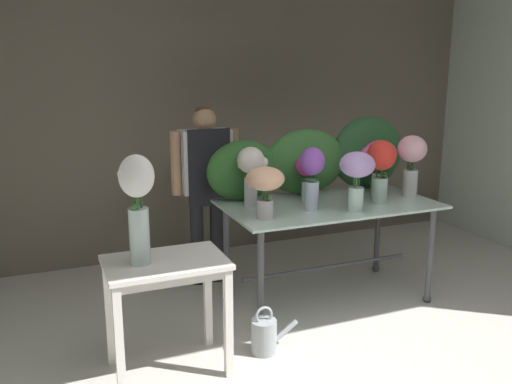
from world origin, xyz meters
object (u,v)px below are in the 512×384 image
(side_table_white, at_px, (166,277))
(vase_peach_dahlias, at_px, (265,184))
(vase_lilac_tulips, at_px, (357,172))
(display_table_glass, at_px, (328,218))
(vase_ivory_roses, at_px, (251,169))
(vase_fuchsia_snapdragons, at_px, (379,160))
(vase_white_roses_tall, at_px, (137,201))
(watering_can, at_px, (265,335))
(vase_violet_ranunculus, at_px, (312,174))
(vase_scarlet_hydrangea, at_px, (381,164))
(vase_blush_peonies, at_px, (412,159))
(vase_magenta_lilies, at_px, (309,172))
(florist, at_px, (206,176))

(side_table_white, bearing_deg, vase_peach_dahlias, 22.78)
(side_table_white, bearing_deg, vase_lilac_tulips, 9.65)
(display_table_glass, height_order, vase_ivory_roses, vase_ivory_roses)
(display_table_glass, xyz_separation_m, vase_fuchsia_snapdragons, (0.51, 0.06, 0.45))
(vase_white_roses_tall, distance_m, watering_can, 1.32)
(vase_violet_ranunculus, height_order, vase_scarlet_hydrangea, vase_scarlet_hydrangea)
(watering_can, bearing_deg, vase_violet_ranunculus, 38.23)
(watering_can, bearing_deg, vase_blush_peonies, 19.06)
(vase_ivory_roses, relative_size, watering_can, 1.35)
(vase_ivory_roses, bearing_deg, vase_magenta_lilies, -1.40)
(vase_violet_ranunculus, height_order, vase_ivory_roses, vase_violet_ranunculus)
(side_table_white, height_order, vase_fuchsia_snapdragons, vase_fuchsia_snapdragons)
(vase_violet_ranunculus, distance_m, watering_can, 1.26)
(watering_can, bearing_deg, side_table_white, 176.92)
(side_table_white, height_order, vase_lilac_tulips, vase_lilac_tulips)
(side_table_white, relative_size, vase_fuchsia_snapdragons, 1.59)
(vase_blush_peonies, bearing_deg, vase_scarlet_hydrangea, -164.61)
(vase_ivory_roses, relative_size, vase_magenta_lilies, 1.23)
(vase_lilac_tulips, bearing_deg, vase_violet_ranunculus, 149.68)
(watering_can, bearing_deg, vase_magenta_lilies, 46.36)
(vase_fuchsia_snapdragons, xyz_separation_m, vase_blush_peonies, (0.24, -0.12, 0.01))
(vase_violet_ranunculus, bearing_deg, vase_fuchsia_snapdragons, 14.65)
(display_table_glass, height_order, vase_magenta_lilies, vase_magenta_lilies)
(vase_scarlet_hydrangea, height_order, vase_magenta_lilies, vase_scarlet_hydrangea)
(vase_violet_ranunculus, relative_size, watering_can, 1.40)
(vase_violet_ranunculus, bearing_deg, vase_lilac_tulips, -30.32)
(vase_violet_ranunculus, distance_m, vase_white_roses_tall, 1.48)
(side_table_white, xyz_separation_m, vase_scarlet_hydrangea, (1.87, 0.41, 0.52))
(vase_lilac_tulips, distance_m, watering_can, 1.39)
(vase_fuchsia_snapdragons, relative_size, vase_lilac_tulips, 1.03)
(florist, bearing_deg, watering_can, -90.56)
(vase_fuchsia_snapdragons, distance_m, watering_can, 1.82)
(vase_magenta_lilies, bearing_deg, vase_ivory_roses, 178.60)
(side_table_white, height_order, vase_blush_peonies, vase_blush_peonies)
(side_table_white, xyz_separation_m, vase_ivory_roses, (0.87, 0.72, 0.50))
(side_table_white, bearing_deg, florist, 62.67)
(display_table_glass, xyz_separation_m, vase_blush_peonies, (0.76, -0.06, 0.46))
(vase_peach_dahlias, bearing_deg, vase_blush_peonies, 6.52)
(vase_blush_peonies, distance_m, watering_can, 1.98)
(vase_violet_ranunculus, xyz_separation_m, vase_blush_peonies, (0.99, 0.08, 0.04))
(display_table_glass, bearing_deg, vase_scarlet_hydrangea, -23.13)
(vase_peach_dahlias, bearing_deg, display_table_glass, 18.41)
(vase_ivory_roses, bearing_deg, florist, 107.93)
(vase_ivory_roses, bearing_deg, side_table_white, -140.36)
(side_table_white, bearing_deg, watering_can, -3.08)
(side_table_white, height_order, vase_peach_dahlias, vase_peach_dahlias)
(vase_violet_ranunculus, xyz_separation_m, vase_fuchsia_snapdragons, (0.75, 0.20, 0.03))
(vase_magenta_lilies, bearing_deg, vase_blush_peonies, -12.67)
(vase_lilac_tulips, bearing_deg, side_table_white, -170.35)
(florist, bearing_deg, vase_lilac_tulips, -50.23)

